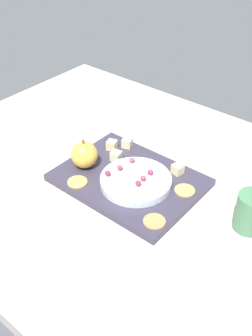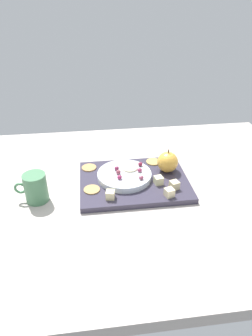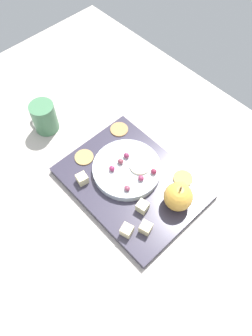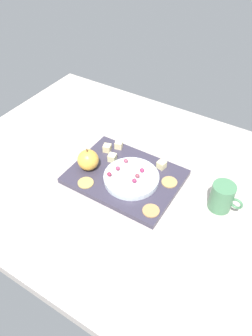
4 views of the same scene
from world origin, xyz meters
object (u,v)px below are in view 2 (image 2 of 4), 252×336
at_px(cracker_2, 92,190).
at_px(grape_2, 140,164).
at_px(grape_1, 118,172).
at_px(apple_whole, 168,162).
at_px(cheese_cube_2, 169,192).
at_px(platter, 134,181).
at_px(cheese_cube_0, 110,195).
at_px(cracker_0, 153,162).
at_px(grape_5, 120,177).
at_px(grape_4, 140,170).
at_px(apple_slice_0, 130,168).
at_px(grape_3, 117,168).
at_px(cheese_cube_3, 174,185).
at_px(grape_0, 141,178).
at_px(cheese_cube_1, 158,180).
at_px(cracker_1, 89,168).
at_px(serving_dish, 124,175).
at_px(cup, 35,188).

bearing_deg(cracker_2, grape_2, -151.32).
bearing_deg(grape_1, apple_whole, -170.45).
height_order(cheese_cube_2, grape_1, grape_1).
height_order(apple_whole, grape_1, apple_whole).
distance_m(platter, cheese_cube_0, 0.13).
xyz_separation_m(cheese_cube_2, cracker_2, (0.24, -0.06, -0.01)).
bearing_deg(cheese_cube_0, platter, -132.67).
relative_size(cracker_0, grape_5, 3.28).
relative_size(platter, grape_4, 22.78).
distance_m(cheese_cube_2, grape_5, 0.17).
bearing_deg(apple_slice_0, platter, 103.78).
distance_m(apple_whole, grape_1, 0.18).
relative_size(cracker_0, grape_2, 3.28).
height_order(cracker_2, grape_3, grape_3).
relative_size(platter, grape_1, 22.78).
xyz_separation_m(platter, grape_5, (0.05, 0.02, 0.04)).
relative_size(cracker_2, grape_2, 3.28).
bearing_deg(grape_2, cheese_cube_3, 127.32).
height_order(grape_0, apple_slice_0, grape_0).
distance_m(grape_4, apple_slice_0, 0.04).
xyz_separation_m(cheese_cube_1, cracker_2, (0.22, 0.01, -0.01)).
bearing_deg(cracker_2, cheese_cube_0, 137.83).
bearing_deg(grape_2, cracker_1, -13.20).
distance_m(apple_whole, cheese_cube_0, 0.26).
bearing_deg(cracker_1, grape_4, 154.85).
relative_size(serving_dish, cheese_cube_0, 6.96).
bearing_deg(grape_5, serving_dish, -120.11).
distance_m(platter, cheese_cube_2, 0.15).
bearing_deg(serving_dish, cracker_2, 26.62).
height_order(cheese_cube_0, grape_3, grape_3).
xyz_separation_m(apple_slice_0, cup, (0.31, 0.09, 0.00)).
xyz_separation_m(cheese_cube_0, cheese_cube_1, (-0.17, -0.06, 0.00)).
xyz_separation_m(cracker_1, apple_slice_0, (-0.14, 0.06, 0.02)).
distance_m(apple_whole, cheese_cube_3, 0.11).
height_order(apple_whole, cheese_cube_0, apple_whole).
bearing_deg(grape_2, cheese_cube_0, 50.96).
bearing_deg(grape_0, grape_4, -93.68).
bearing_deg(apple_slice_0, grape_0, 110.95).
distance_m(grape_0, apple_slice_0, 0.08).
distance_m(serving_dish, grape_4, 0.06).
relative_size(serving_dish, cheese_cube_1, 6.96).
bearing_deg(grape_3, cheese_cube_3, 149.94).
bearing_deg(apple_slice_0, serving_dish, 49.91).
bearing_deg(cheese_cube_3, grape_1, -24.26).
bearing_deg(grape_1, grape_3, -82.84).
bearing_deg(grape_5, grape_3, -86.21).
bearing_deg(grape_1, platter, 171.36).
bearing_deg(serving_dish, grape_4, -179.56).
height_order(cracker_0, cracker_1, same).
distance_m(grape_5, cup, 0.27).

